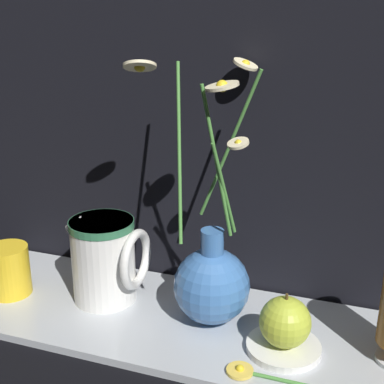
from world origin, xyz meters
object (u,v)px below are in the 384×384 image
ceramic_pitcher (105,257)px  orange_fruit (285,322)px  vase_with_flowers (212,279)px  yellow_mug (7,270)px

ceramic_pitcher → orange_fruit: 0.30m
ceramic_pitcher → vase_with_flowers: bearing=-1.0°
vase_with_flowers → yellow_mug: (-0.34, -0.03, -0.03)m
ceramic_pitcher → orange_fruit: bearing=-8.4°
vase_with_flowers → yellow_mug: 0.34m
ceramic_pitcher → yellow_mug: bearing=-167.1°
vase_with_flowers → orange_fruit: vase_with_flowers is taller
yellow_mug → ceramic_pitcher: 0.17m
vase_with_flowers → ceramic_pitcher: size_ratio=2.65×
vase_with_flowers → orange_fruit: bearing=-18.9°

